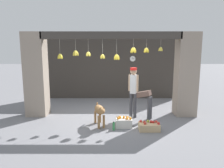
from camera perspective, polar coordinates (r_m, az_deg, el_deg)
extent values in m
plane|color=slate|center=(7.00, -0.02, -9.50)|extent=(60.00, 60.00, 0.00)
cube|color=#38332D|center=(9.59, 0.07, 4.46)|extent=(6.55, 0.12, 2.90)
cube|color=gray|center=(7.46, -20.61, 2.49)|extent=(0.70, 0.60, 2.90)
cube|color=gray|center=(7.44, 20.67, 2.47)|extent=(0.70, 0.60, 2.90)
cube|color=#3D3833|center=(6.77, -0.01, 13.71)|extent=(4.65, 0.24, 0.24)
cylinder|color=#B2AD99|center=(6.93, -14.45, 10.32)|extent=(0.01, 0.01, 0.49)
ellipsoid|color=yellow|center=(6.91, -13.98, 7.66)|extent=(0.12, 0.06, 0.18)
ellipsoid|color=yellow|center=(6.95, -14.05, 7.67)|extent=(0.10, 0.11, 0.19)
ellipsoid|color=yellow|center=(6.97, -14.33, 7.66)|extent=(0.08, 0.12, 0.19)
ellipsoid|color=yellow|center=(6.95, -14.63, 7.65)|extent=(0.12, 0.09, 0.19)
ellipsoid|color=yellow|center=(6.92, -14.71, 7.64)|extent=(0.12, 0.09, 0.19)
ellipsoid|color=yellow|center=(6.89, -14.52, 7.64)|extent=(0.08, 0.12, 0.19)
ellipsoid|color=yellow|center=(6.88, -14.19, 7.65)|extent=(0.10, 0.11, 0.19)
cylinder|color=#B2AD99|center=(6.89, -10.15, 10.93)|extent=(0.01, 0.01, 0.37)
ellipsoid|color=gold|center=(6.88, -9.67, 8.65)|extent=(0.13, 0.07, 0.20)
ellipsoid|color=gold|center=(6.93, -10.01, 8.64)|extent=(0.07, 0.13, 0.20)
ellipsoid|color=gold|center=(6.89, -10.50, 8.63)|extent=(0.13, 0.07, 0.20)
ellipsoid|color=gold|center=(6.84, -10.16, 8.63)|extent=(0.07, 0.13, 0.20)
cylinder|color=#B2AD99|center=(6.75, -6.57, 10.87)|extent=(0.01, 0.01, 0.42)
ellipsoid|color=yellow|center=(6.75, -6.17, 8.48)|extent=(0.11, 0.06, 0.17)
ellipsoid|color=yellow|center=(6.78, -6.31, 8.48)|extent=(0.09, 0.10, 0.18)
ellipsoid|color=yellow|center=(6.79, -6.66, 8.48)|extent=(0.09, 0.10, 0.18)
ellipsoid|color=yellow|center=(6.76, -6.88, 8.47)|extent=(0.11, 0.06, 0.17)
ellipsoid|color=yellow|center=(6.72, -6.74, 8.47)|extent=(0.09, 0.10, 0.18)
ellipsoid|color=yellow|center=(6.71, -6.38, 8.47)|extent=(0.09, 0.10, 0.18)
cylinder|color=#B2AD99|center=(6.78, -2.47, 10.57)|extent=(0.01, 0.01, 0.50)
ellipsoid|color=gold|center=(6.78, -2.09, 7.84)|extent=(0.11, 0.06, 0.17)
ellipsoid|color=gold|center=(6.81, -2.26, 7.85)|extent=(0.09, 0.10, 0.18)
ellipsoid|color=gold|center=(6.82, -2.61, 7.85)|extent=(0.09, 0.10, 0.18)
ellipsoid|color=gold|center=(6.78, -2.80, 7.84)|extent=(0.11, 0.06, 0.17)
ellipsoid|color=gold|center=(6.74, -2.64, 7.83)|extent=(0.09, 0.10, 0.18)
ellipsoid|color=gold|center=(6.74, -2.28, 7.83)|extent=(0.09, 0.10, 0.18)
cylinder|color=#B2AD99|center=(6.78, 1.59, 10.55)|extent=(0.01, 0.01, 0.50)
ellipsoid|color=yellow|center=(6.79, 2.02, 7.65)|extent=(0.13, 0.07, 0.21)
ellipsoid|color=yellow|center=(6.83, 1.84, 7.66)|extent=(0.12, 0.12, 0.22)
ellipsoid|color=yellow|center=(6.83, 1.47, 7.67)|extent=(0.09, 0.13, 0.21)
ellipsoid|color=yellow|center=(6.81, 1.18, 7.66)|extent=(0.13, 0.10, 0.21)
ellipsoid|color=yellow|center=(6.76, 1.19, 7.65)|extent=(0.13, 0.10, 0.21)
ellipsoid|color=yellow|center=(6.73, 1.49, 7.64)|extent=(0.09, 0.13, 0.21)
ellipsoid|color=yellow|center=(6.75, 1.86, 7.64)|extent=(0.12, 0.12, 0.22)
cylinder|color=#B2AD99|center=(6.81, 6.41, 11.47)|extent=(0.01, 0.01, 0.27)
ellipsoid|color=yellow|center=(6.81, 6.81, 9.54)|extent=(0.14, 0.07, 0.21)
ellipsoid|color=yellow|center=(6.85, 6.55, 9.55)|extent=(0.11, 0.13, 0.22)
ellipsoid|color=yellow|center=(6.84, 6.12, 9.55)|extent=(0.11, 0.13, 0.22)
ellipsoid|color=yellow|center=(6.80, 5.93, 9.56)|extent=(0.14, 0.07, 0.21)
ellipsoid|color=yellow|center=(6.75, 6.19, 9.56)|extent=(0.11, 0.13, 0.22)
ellipsoid|color=yellow|center=(6.76, 6.63, 9.55)|extent=(0.11, 0.13, 0.22)
cylinder|color=#B2AD99|center=(6.81, 10.11, 11.33)|extent=(0.01, 0.01, 0.28)
ellipsoid|color=yellow|center=(6.81, 10.43, 9.46)|extent=(0.12, 0.06, 0.18)
ellipsoid|color=yellow|center=(6.85, 10.19, 9.47)|extent=(0.09, 0.11, 0.19)
ellipsoid|color=yellow|center=(6.84, 9.82, 9.48)|extent=(0.09, 0.11, 0.19)
ellipsoid|color=yellow|center=(6.80, 9.68, 9.48)|extent=(0.12, 0.06, 0.18)
ellipsoid|color=yellow|center=(6.76, 9.92, 9.48)|extent=(0.09, 0.11, 0.19)
ellipsoid|color=yellow|center=(6.77, 10.30, 9.47)|extent=(0.09, 0.11, 0.19)
cylinder|color=#B2AD99|center=(6.94, 14.03, 11.25)|extent=(0.01, 0.01, 0.26)
ellipsoid|color=yellow|center=(6.94, 14.27, 9.61)|extent=(0.10, 0.05, 0.15)
ellipsoid|color=yellow|center=(6.97, 13.90, 9.62)|extent=(0.05, 0.10, 0.15)
ellipsoid|color=yellow|center=(6.92, 13.67, 9.64)|extent=(0.10, 0.05, 0.15)
ellipsoid|color=yellow|center=(6.90, 14.04, 9.63)|extent=(0.05, 0.10, 0.15)
ellipsoid|color=#9E7042|center=(6.14, -3.41, -7.29)|extent=(0.43, 0.69, 0.26)
cylinder|color=#9E7042|center=(6.03, -2.12, -10.70)|extent=(0.07, 0.07, 0.39)
cylinder|color=#9E7042|center=(6.00, -3.58, -10.83)|extent=(0.07, 0.07, 0.39)
cylinder|color=#9E7042|center=(6.48, -3.20, -9.27)|extent=(0.07, 0.07, 0.39)
cylinder|color=#9E7042|center=(6.45, -4.56, -9.38)|extent=(0.07, 0.07, 0.39)
ellipsoid|color=#9E7042|center=(5.79, -2.62, -7.71)|extent=(0.23, 0.27, 0.18)
cone|color=brown|center=(5.78, -2.13, -6.79)|extent=(0.06, 0.06, 0.07)
cone|color=brown|center=(5.76, -3.13, -6.86)|extent=(0.06, 0.06, 0.07)
cylinder|color=#9E7042|center=(6.47, -4.12, -6.21)|extent=(0.10, 0.21, 0.26)
cylinder|color=#424247|center=(6.91, 6.83, -6.15)|extent=(0.11, 0.11, 0.85)
cylinder|color=#424247|center=(6.94, 5.69, -6.06)|extent=(0.11, 0.11, 0.85)
cube|color=white|center=(6.77, 6.37, -0.04)|extent=(0.25, 0.23, 0.64)
cylinder|color=tan|center=(6.73, 7.54, 0.22)|extent=(0.06, 0.06, 0.56)
cylinder|color=tan|center=(6.79, 5.23, 0.34)|extent=(0.06, 0.06, 0.56)
sphere|color=tan|center=(6.71, 6.44, 3.56)|extent=(0.22, 0.22, 0.22)
cylinder|color=red|center=(6.70, 6.45, 4.35)|extent=(0.22, 0.22, 0.08)
cube|color=red|center=(6.60, 6.23, 3.99)|extent=(0.22, 0.18, 0.01)
cylinder|color=#424247|center=(6.76, 10.73, -6.95)|extent=(0.11, 0.11, 0.77)
cylinder|color=#424247|center=(6.89, 11.16, -6.67)|extent=(0.11, 0.11, 0.77)
cube|color=brown|center=(6.81, 9.01, -2.86)|extent=(0.60, 0.49, 0.30)
sphere|color=black|center=(6.94, 6.33, -1.98)|extent=(0.19, 0.19, 0.19)
cube|color=silver|center=(6.17, 3.63, -10.87)|extent=(0.48, 0.41, 0.26)
sphere|color=orange|center=(6.12, 4.66, -9.42)|extent=(0.08, 0.08, 0.08)
sphere|color=orange|center=(6.02, 2.03, -9.71)|extent=(0.08, 0.08, 0.08)
sphere|color=orange|center=(6.10, 3.63, -9.46)|extent=(0.08, 0.08, 0.08)
sphere|color=orange|center=(6.01, 5.51, -9.78)|extent=(0.08, 0.08, 0.08)
sphere|color=orange|center=(6.09, 2.63, -9.49)|extent=(0.08, 0.08, 0.08)
sphere|color=orange|center=(6.12, 2.44, -9.39)|extent=(0.08, 0.08, 0.08)
sphere|color=orange|center=(6.01, 4.57, -9.76)|extent=(0.08, 0.08, 0.08)
sphere|color=orange|center=(6.10, 4.63, -9.48)|extent=(0.08, 0.08, 0.08)
cube|color=tan|center=(5.99, 10.76, -11.94)|extent=(0.59, 0.38, 0.20)
sphere|color=red|center=(5.85, 9.65, -11.02)|extent=(0.08, 0.08, 0.08)
sphere|color=red|center=(5.92, 13.42, -10.91)|extent=(0.08, 0.08, 0.08)
sphere|color=red|center=(6.05, 12.73, -10.42)|extent=(0.08, 0.08, 0.08)
sphere|color=#99B238|center=(6.03, 10.48, -10.39)|extent=(0.08, 0.08, 0.08)
sphere|color=red|center=(5.94, 9.51, -10.69)|extent=(0.08, 0.08, 0.08)
sphere|color=red|center=(6.00, 8.46, -10.45)|extent=(0.08, 0.08, 0.08)
sphere|color=red|center=(6.00, 11.92, -10.56)|extent=(0.08, 0.08, 0.08)
sphere|color=red|center=(6.02, 11.32, -10.48)|extent=(0.08, 0.08, 0.08)
cylinder|color=#38934C|center=(5.89, 0.72, -11.99)|extent=(0.07, 0.07, 0.23)
cylinder|color=black|center=(5.85, 0.72, -10.82)|extent=(0.04, 0.04, 0.03)
cylinder|color=black|center=(9.54, 6.16, 7.20)|extent=(0.28, 0.01, 0.28)
cylinder|color=white|center=(9.53, 6.17, 7.20)|extent=(0.26, 0.02, 0.26)
cube|color=black|center=(9.52, 6.18, 7.37)|extent=(0.01, 0.01, 0.07)
cube|color=black|center=(9.52, 6.42, 7.19)|extent=(0.10, 0.01, 0.01)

